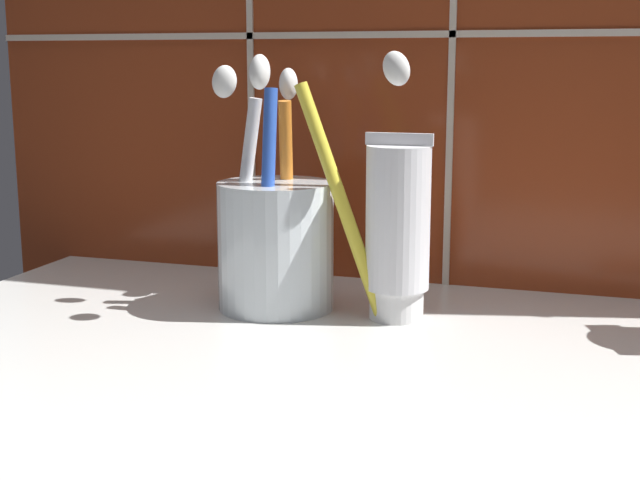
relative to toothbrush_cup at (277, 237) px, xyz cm
name	(u,v)px	position (x,y,z in cm)	size (l,w,h in cm)	color
sink_counter	(360,377)	(8.44, -9.03, -5.98)	(63.33, 39.18, 2.00)	silver
toothbrush_cup	(277,237)	(0.00, 0.00, 0.00)	(14.08, 8.37, 17.73)	silver
toothpaste_tube	(403,229)	(8.77, 0.02, 1.06)	(4.44, 4.22, 12.32)	white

